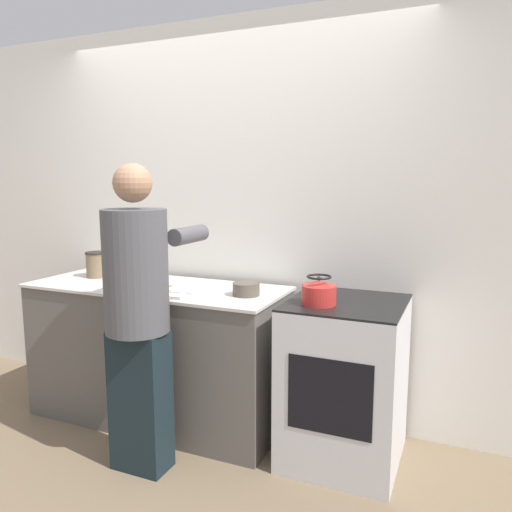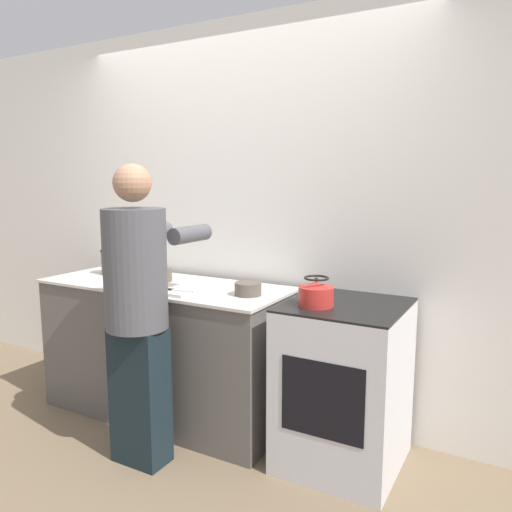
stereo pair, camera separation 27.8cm
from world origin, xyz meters
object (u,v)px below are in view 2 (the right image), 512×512
at_px(canister_jar, 111,262).
at_px(cutting_board, 174,290).
at_px(person, 138,306).
at_px(knife, 176,290).
at_px(bowl_prep, 248,289).
at_px(kettle, 316,294).
at_px(oven, 344,384).

bearing_deg(canister_jar, cutting_board, -17.02).
relative_size(person, knife, 7.00).
height_order(person, canister_jar, person).
bearing_deg(cutting_board, knife, -42.58).
distance_m(bowl_prep, canister_jar, 1.19).
height_order(person, kettle, person).
relative_size(knife, kettle, 1.27).
xyz_separation_m(cutting_board, canister_jar, (-0.74, 0.23, 0.08)).
bearing_deg(oven, bowl_prep, -176.92).
distance_m(oven, canister_jar, 1.85).
xyz_separation_m(oven, kettle, (-0.12, -0.12, 0.52)).
bearing_deg(knife, bowl_prep, 12.74).
height_order(cutting_board, kettle, kettle).
distance_m(knife, bowl_prep, 0.43).
bearing_deg(canister_jar, bowl_prep, -4.41).
bearing_deg(person, canister_jar, 143.15).
distance_m(person, knife, 0.32).
distance_m(kettle, bowl_prep, 0.48).
relative_size(person, bowl_prep, 10.43).
bearing_deg(oven, knife, -168.39).
xyz_separation_m(oven, knife, (-0.99, -0.20, 0.46)).
bearing_deg(kettle, knife, -174.80).
relative_size(knife, bowl_prep, 1.49).
height_order(oven, kettle, kettle).
height_order(person, knife, person).
height_order(knife, bowl_prep, bowl_prep).
relative_size(oven, cutting_board, 3.07).
height_order(bowl_prep, canister_jar, canister_jar).
relative_size(oven, bowl_prep, 5.75).
distance_m(cutting_board, knife, 0.05).
bearing_deg(oven, cutting_board, -170.67).
relative_size(kettle, bowl_prep, 1.17).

